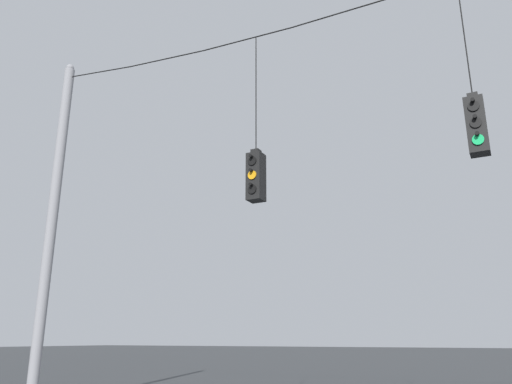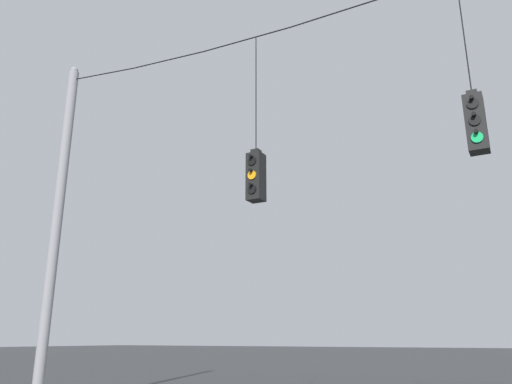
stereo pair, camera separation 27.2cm
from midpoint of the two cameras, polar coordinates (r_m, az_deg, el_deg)
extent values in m
cylinder|color=gray|center=(14.83, -22.81, -3.32)|extent=(0.29, 0.29, 9.46)
sphere|color=gray|center=(16.49, -20.94, 13.08)|extent=(0.23, 0.23, 0.23)
cylinder|color=black|center=(15.47, -18.04, 12.90)|extent=(2.41, 0.03, 0.32)
cylinder|color=black|center=(13.91, -10.87, 14.71)|extent=(2.41, 0.03, 0.22)
cylinder|color=black|center=(12.67, -1.90, 17.00)|extent=(2.40, 0.03, 0.13)
cylinder|color=black|center=(11.86, 8.92, 19.57)|extent=(2.40, 0.03, 0.03)
cube|color=black|center=(10.98, -0.71, 1.69)|extent=(0.34, 0.34, 1.08)
cube|color=black|center=(11.18, -0.70, 4.58)|extent=(0.19, 0.19, 0.10)
cylinder|color=black|center=(11.80, -0.67, 11.40)|extent=(0.02, 0.02, 2.90)
cylinder|color=black|center=(10.93, -1.16, 3.58)|extent=(0.20, 0.03, 0.20)
cylinder|color=black|center=(10.92, -1.27, 4.10)|extent=(0.07, 0.12, 0.07)
cylinder|color=orange|center=(10.82, -1.17, 1.96)|extent=(0.20, 0.03, 0.20)
cylinder|color=black|center=(10.81, -1.28, 2.48)|extent=(0.07, 0.12, 0.07)
cylinder|color=black|center=(10.72, -1.18, 0.32)|extent=(0.20, 0.03, 0.20)
cylinder|color=black|center=(10.71, -1.29, 0.84)|extent=(0.07, 0.12, 0.07)
cylinder|color=black|center=(11.24, -0.26, 3.01)|extent=(0.20, 0.03, 0.20)
cylinder|color=black|center=(11.30, -0.15, 3.37)|extent=(0.07, 0.12, 0.07)
cylinder|color=orange|center=(11.13, -0.26, 1.43)|extent=(0.20, 0.03, 0.20)
cylinder|color=black|center=(11.20, -0.15, 1.81)|extent=(0.07, 0.12, 0.07)
cylinder|color=black|center=(11.04, -0.26, -0.18)|extent=(0.20, 0.03, 0.20)
cylinder|color=black|center=(11.10, -0.16, 0.21)|extent=(0.07, 0.12, 0.07)
cube|color=black|center=(9.93, 23.18, 6.92)|extent=(0.34, 0.34, 1.09)
cube|color=black|center=(10.17, 22.81, 10.00)|extent=(0.19, 0.19, 0.10)
cylinder|color=black|center=(10.81, 21.98, 16.48)|extent=(0.02, 0.02, 2.62)
cylinder|color=black|center=(9.89, 22.88, 9.05)|extent=(0.20, 0.03, 0.20)
cylinder|color=black|center=(9.88, 22.79, 9.63)|extent=(0.07, 0.12, 0.07)
cylinder|color=black|center=(9.76, 23.09, 7.31)|extent=(0.20, 0.03, 0.20)
cylinder|color=black|center=(9.75, 23.01, 7.90)|extent=(0.07, 0.12, 0.07)
cylinder|color=#19C666|center=(9.64, 23.30, 5.53)|extent=(0.20, 0.03, 0.20)
cylinder|color=black|center=(9.63, 23.22, 6.12)|extent=(0.07, 0.12, 0.07)
cylinder|color=black|center=(10.23, 23.07, 8.22)|extent=(0.20, 0.03, 0.20)
cylinder|color=black|center=(10.30, 23.04, 8.58)|extent=(0.07, 0.12, 0.07)
cylinder|color=black|center=(10.10, 23.28, 6.53)|extent=(0.20, 0.03, 0.20)
cylinder|color=black|center=(10.18, 23.24, 6.91)|extent=(0.07, 0.12, 0.07)
cylinder|color=#19C666|center=(9.99, 23.49, 4.80)|extent=(0.20, 0.03, 0.20)
cylinder|color=black|center=(10.06, 23.45, 5.20)|extent=(0.07, 0.12, 0.07)
camera|label=1|loc=(0.14, -90.72, 0.21)|focal=35.00mm
camera|label=2|loc=(0.14, 89.28, -0.21)|focal=35.00mm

